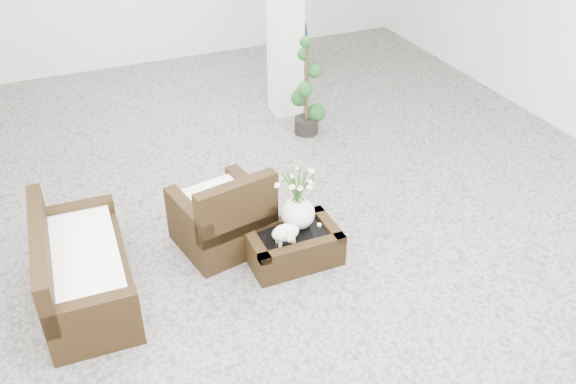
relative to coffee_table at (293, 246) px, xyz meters
name	(u,v)px	position (x,y,z in m)	size (l,w,h in m)	color
ground	(284,236)	(0.07, 0.38, -0.16)	(11.00, 11.00, 0.00)	gray
coffee_table	(293,246)	(0.00, 0.00, 0.00)	(0.90, 0.60, 0.31)	#33220F
sheep_figurine	(285,234)	(-0.12, -0.10, 0.26)	(0.28, 0.23, 0.21)	white
planter_narcissus	(298,193)	(0.10, 0.10, 0.56)	(0.44, 0.44, 0.80)	white
tealight	(319,225)	(0.30, 0.02, 0.17)	(0.04, 0.04, 0.03)	white
armchair	(221,206)	(-0.56, 0.53, 0.30)	(0.86, 0.82, 0.92)	#33220F
loveseat	(83,261)	(-1.96, 0.25, 0.27)	(1.59, 0.76, 0.85)	#33220F
topiary	(307,87)	(1.26, 2.43, 0.53)	(0.36, 0.36, 1.36)	#164618
shopper	(296,19)	(2.02, 4.53, 0.73)	(0.65, 0.42, 1.77)	#305A6C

